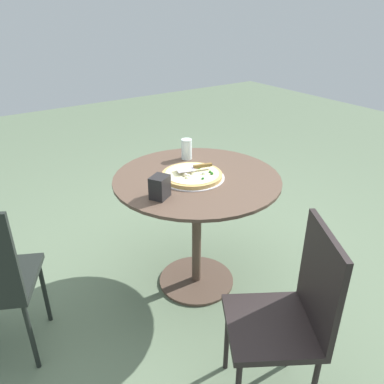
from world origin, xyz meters
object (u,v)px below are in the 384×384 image
(patio_table, at_px, (197,204))
(pizza_on_tray, at_px, (192,175))
(pizza_server, at_px, (194,167))
(drinking_cup, at_px, (187,149))
(napkin_dispenser, at_px, (160,187))
(patio_chair_near, at_px, (291,311))

(patio_table, distance_m, pizza_on_tray, 0.19)
(pizza_server, bearing_deg, drinking_cup, 65.93)
(pizza_on_tray, xyz_separation_m, pizza_server, (0.03, 0.02, 0.04))
(napkin_dispenser, bearing_deg, drinking_cup, -168.66)
(patio_table, distance_m, pizza_server, 0.23)
(pizza_on_tray, height_order, patio_chair_near, patio_chair_near)
(drinking_cup, relative_size, napkin_dispenser, 1.09)
(pizza_on_tray, height_order, pizza_server, pizza_server)
(pizza_server, distance_m, napkin_dispenser, 0.32)
(patio_table, distance_m, patio_chair_near, 0.89)
(pizza_on_tray, relative_size, pizza_server, 1.71)
(pizza_server, bearing_deg, napkin_dispenser, -157.24)
(drinking_cup, bearing_deg, patio_table, -111.85)
(pizza_on_tray, bearing_deg, napkin_dispenser, -157.99)
(pizza_server, distance_m, patio_chair_near, 0.95)
(drinking_cup, xyz_separation_m, napkin_dispenser, (-0.41, -0.37, -0.01))
(patio_table, height_order, pizza_server, pizza_server)
(napkin_dispenser, height_order, patio_chair_near, patio_chair_near)
(drinking_cup, bearing_deg, pizza_server, -114.07)
(pizza_server, distance_m, drinking_cup, 0.27)
(napkin_dispenser, distance_m, patio_chair_near, 0.84)
(patio_table, relative_size, napkin_dispenser, 8.15)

